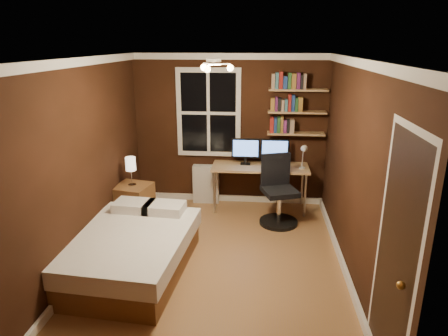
# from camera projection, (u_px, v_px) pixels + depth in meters

# --- Properties ---
(floor) EXTENTS (4.20, 4.20, 0.00)m
(floor) POSITION_uv_depth(u_px,v_px,m) (216.00, 262.00, 5.05)
(floor) COLOR olive
(floor) RESTS_ON ground
(wall_back) EXTENTS (3.20, 0.04, 2.50)m
(wall_back) POSITION_uv_depth(u_px,v_px,m) (230.00, 131.00, 6.67)
(wall_back) COLOR black
(wall_back) RESTS_ON ground
(wall_left) EXTENTS (0.04, 4.20, 2.50)m
(wall_left) POSITION_uv_depth(u_px,v_px,m) (84.00, 165.00, 4.82)
(wall_left) COLOR black
(wall_left) RESTS_ON ground
(wall_right) EXTENTS (0.04, 4.20, 2.50)m
(wall_right) POSITION_uv_depth(u_px,v_px,m) (355.00, 172.00, 4.53)
(wall_right) COLOR black
(wall_right) RESTS_ON ground
(ceiling) EXTENTS (3.20, 4.20, 0.02)m
(ceiling) POSITION_uv_depth(u_px,v_px,m) (215.00, 58.00, 4.30)
(ceiling) COLOR white
(ceiling) RESTS_ON wall_back
(window) EXTENTS (1.06, 0.06, 1.46)m
(window) POSITION_uv_depth(u_px,v_px,m) (209.00, 113.00, 6.58)
(window) COLOR silver
(window) RESTS_ON wall_back
(door) EXTENTS (0.03, 0.82, 2.05)m
(door) POSITION_uv_depth(u_px,v_px,m) (394.00, 261.00, 3.13)
(door) COLOR black
(door) RESTS_ON ground
(door_knob) EXTENTS (0.06, 0.06, 0.06)m
(door_knob) POSITION_uv_depth(u_px,v_px,m) (401.00, 285.00, 2.86)
(door_knob) COLOR #BA893A
(door_knob) RESTS_ON door
(ceiling_fixture) EXTENTS (0.44, 0.44, 0.18)m
(ceiling_fixture) POSITION_uv_depth(u_px,v_px,m) (214.00, 68.00, 4.23)
(ceiling_fixture) COLOR beige
(ceiling_fixture) RESTS_ON ceiling
(bookshelf_lower) EXTENTS (0.92, 0.22, 0.03)m
(bookshelf_lower) POSITION_uv_depth(u_px,v_px,m) (296.00, 134.00, 6.46)
(bookshelf_lower) COLOR #9C784C
(bookshelf_lower) RESTS_ON wall_back
(books_row_lower) EXTENTS (0.42, 0.16, 0.23)m
(books_row_lower) POSITION_uv_depth(u_px,v_px,m) (296.00, 126.00, 6.42)
(books_row_lower) COLOR maroon
(books_row_lower) RESTS_ON bookshelf_lower
(bookshelf_middle) EXTENTS (0.92, 0.22, 0.03)m
(bookshelf_middle) POSITION_uv_depth(u_px,v_px,m) (297.00, 112.00, 6.35)
(bookshelf_middle) COLOR #9C784C
(bookshelf_middle) RESTS_ON wall_back
(books_row_middle) EXTENTS (0.54, 0.16, 0.23)m
(books_row_middle) POSITION_uv_depth(u_px,v_px,m) (297.00, 104.00, 6.31)
(books_row_middle) COLOR navy
(books_row_middle) RESTS_ON bookshelf_middle
(bookshelf_upper) EXTENTS (0.92, 0.22, 0.03)m
(bookshelf_upper) POSITION_uv_depth(u_px,v_px,m) (298.00, 90.00, 6.25)
(bookshelf_upper) COLOR #9C784C
(bookshelf_upper) RESTS_ON wall_back
(books_row_upper) EXTENTS (0.54, 0.16, 0.23)m
(books_row_upper) POSITION_uv_depth(u_px,v_px,m) (299.00, 81.00, 6.21)
(books_row_upper) COLOR #255828
(books_row_upper) RESTS_ON bookshelf_upper
(bed) EXTENTS (1.46, 1.93, 0.62)m
(bed) POSITION_uv_depth(u_px,v_px,m) (131.00, 251.00, 4.80)
(bed) COLOR brown
(bed) RESTS_ON ground
(nightstand) EXTENTS (0.59, 0.59, 0.63)m
(nightstand) POSITION_uv_depth(u_px,v_px,m) (134.00, 205.00, 6.04)
(nightstand) COLOR brown
(nightstand) RESTS_ON ground
(bedside_lamp) EXTENTS (0.15, 0.15, 0.44)m
(bedside_lamp) POSITION_uv_depth(u_px,v_px,m) (131.00, 171.00, 5.88)
(bedside_lamp) COLOR white
(bedside_lamp) RESTS_ON nightstand
(radiator) EXTENTS (0.44, 0.15, 0.66)m
(radiator) POSITION_uv_depth(u_px,v_px,m) (206.00, 184.00, 6.87)
(radiator) COLOR beige
(radiator) RESTS_ON ground
(desk) EXTENTS (1.56, 0.59, 0.74)m
(desk) POSITION_uv_depth(u_px,v_px,m) (260.00, 170.00, 6.50)
(desk) COLOR #9C784C
(desk) RESTS_ON ground
(monitor_left) EXTENTS (0.46, 0.12, 0.43)m
(monitor_left) POSITION_uv_depth(u_px,v_px,m) (246.00, 152.00, 6.51)
(monitor_left) COLOR black
(monitor_left) RESTS_ON desk
(monitor_right) EXTENTS (0.46, 0.12, 0.43)m
(monitor_right) POSITION_uv_depth(u_px,v_px,m) (275.00, 152.00, 6.47)
(monitor_right) COLOR black
(monitor_right) RESTS_ON desk
(desk_lamp) EXTENTS (0.14, 0.32, 0.44)m
(desk_lamp) POSITION_uv_depth(u_px,v_px,m) (303.00, 157.00, 6.21)
(desk_lamp) COLOR silver
(desk_lamp) RESTS_ON desk
(office_chair) EXTENTS (0.61, 0.61, 1.06)m
(office_chair) POSITION_uv_depth(u_px,v_px,m) (278.00, 197.00, 6.06)
(office_chair) COLOR black
(office_chair) RESTS_ON ground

